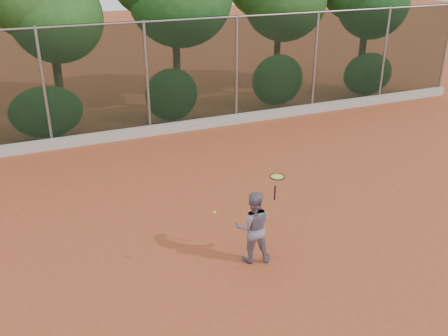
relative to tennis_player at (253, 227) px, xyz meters
name	(u,v)px	position (x,y,z in m)	size (l,w,h in m)	color
ground	(243,243)	(0.08, 0.57, -0.72)	(80.00, 80.00, 0.00)	#AC4B28
concrete_curb	(152,130)	(0.08, 7.39, -0.57)	(24.00, 0.20, 0.30)	#B8B2AA
tennis_player	(253,227)	(0.00, 0.00, 0.00)	(0.70, 0.54, 1.43)	slate
chainlink_fence	(147,76)	(0.08, 7.57, 1.14)	(24.09, 0.09, 3.50)	black
tennis_racket	(277,179)	(0.40, -0.11, 0.97)	(0.30, 0.31, 0.51)	black
tennis_ball_in_flight	(214,212)	(-0.84, -0.17, 0.58)	(0.07, 0.07, 0.07)	#BEDF32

